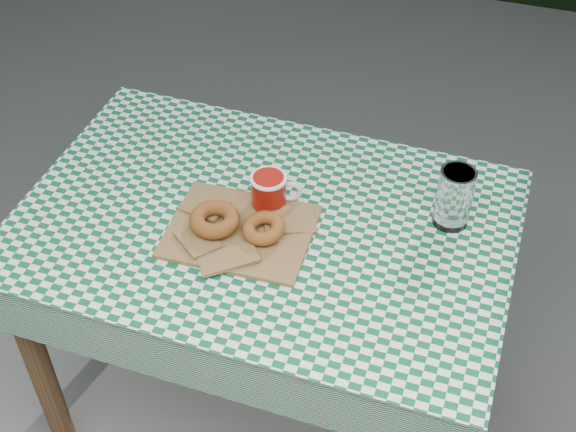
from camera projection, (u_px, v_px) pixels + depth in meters
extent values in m
cube|color=#52351C|center=(267.00, 326.00, 2.02)|extent=(1.11, 0.75, 0.75)
cube|color=#0D542C|center=(264.00, 222.00, 1.76)|extent=(1.13, 0.77, 0.01)
cube|color=olive|center=(240.00, 230.00, 1.72)|extent=(0.32, 0.26, 0.02)
torus|color=brown|center=(215.00, 219.00, 1.71)|extent=(0.15, 0.15, 0.04)
torus|color=brown|center=(263.00, 228.00, 1.69)|extent=(0.13, 0.13, 0.03)
cylinder|color=white|center=(454.00, 197.00, 1.70)|extent=(0.09, 0.09, 0.14)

